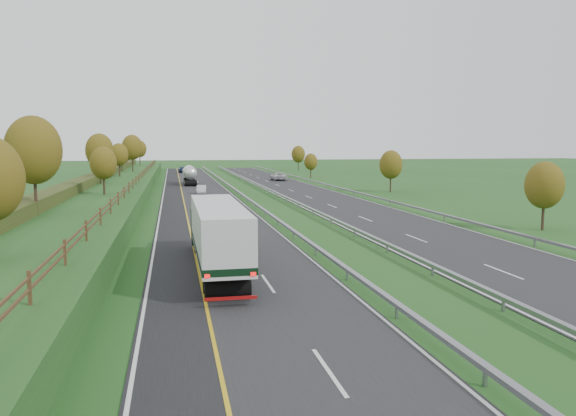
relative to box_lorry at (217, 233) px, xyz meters
name	(u,v)px	position (x,y,z in m)	size (l,w,h in m)	color
ground	(263,201)	(9.16, 40.43, -2.33)	(400.00, 400.00, 0.00)	#1E4C1B
near_carriageway	(200,199)	(1.16, 45.43, -2.31)	(10.50, 200.00, 0.04)	black
far_carriageway	(315,196)	(17.66, 45.43, -2.31)	(10.50, 200.00, 0.04)	black
hard_shoulder	(172,199)	(-2.59, 45.43, -2.31)	(3.00, 200.00, 0.04)	black
lane_markings	(246,198)	(7.56, 45.31, -2.28)	(26.75, 200.00, 0.01)	silver
embankment_left	(101,193)	(-11.84, 45.43, -1.33)	(12.00, 200.00, 2.00)	#1E4C1B
hedge_left	(85,182)	(-13.84, 45.43, 0.22)	(2.20, 180.00, 1.10)	#2C3C18
fence_left	(136,180)	(-7.34, 45.02, 0.40)	(0.12, 189.06, 1.20)	#422B19
median_barrier_near	(241,194)	(6.86, 45.43, -1.72)	(0.32, 200.00, 0.71)	gray
median_barrier_far	(277,193)	(11.96, 45.43, -1.72)	(0.32, 200.00, 0.71)	gray
outer_barrier_far	(354,192)	(23.46, 45.43, -1.71)	(0.32, 200.00, 0.71)	gray
trees_left	(99,153)	(-11.48, 42.06, 4.04)	(6.64, 164.30, 7.66)	#2D2116
trees_far	(344,161)	(30.95, 74.64, 1.92)	(8.45, 118.60, 7.12)	#2D2116
box_lorry	(217,233)	(0.00, 0.00, 0.00)	(2.58, 16.28, 4.06)	black
road_tanker	(190,175)	(0.71, 73.98, -0.47)	(2.40, 11.22, 3.46)	silver
car_dark_near	(222,205)	(2.78, 29.37, -1.51)	(1.85, 4.59, 1.57)	black
car_silver_mid	(201,190)	(1.76, 52.52, -1.63)	(1.39, 4.00, 1.32)	silver
car_small_far	(183,170)	(0.27, 118.35, -1.53)	(2.12, 5.21, 1.51)	#152243
car_oncoming	(278,176)	(19.07, 81.92, -1.48)	(2.67, 5.80, 1.61)	silver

